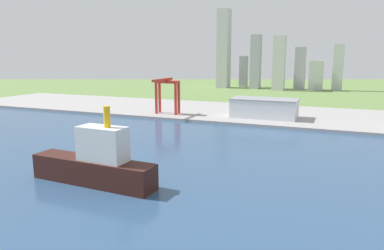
{
  "coord_description": "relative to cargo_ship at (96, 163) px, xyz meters",
  "views": [
    {
      "loc": [
        50.34,
        106.04,
        63.15
      ],
      "look_at": [
        -9.88,
        251.33,
        32.57
      ],
      "focal_mm": 32.9,
      "sensor_mm": 36.0,
      "label": 1
    }
  ],
  "objects": [
    {
      "name": "distant_skyline",
      "position": [
        -30.03,
        571.0,
        44.65
      ],
      "size": [
        240.17,
        70.53,
        157.15
      ],
      "color": "#B5B5BA",
      "rests_on": "ground"
    },
    {
      "name": "industrial_pier",
      "position": [
        58.5,
        246.87,
        -9.73
      ],
      "size": [
        840.0,
        140.0,
        2.5
      ],
      "primitive_type": "cube",
      "color": "#9D9997",
      "rests_on": "ground"
    },
    {
      "name": "ground_plane",
      "position": [
        58.5,
        56.87,
        -10.98
      ],
      "size": [
        2400.0,
        2400.0,
        0.0
      ],
      "primitive_type": "plane",
      "color": "olive"
    },
    {
      "name": "port_crane_red",
      "position": [
        -59.77,
        198.96,
        19.43
      ],
      "size": [
        25.52,
        42.53,
        38.48
      ],
      "color": "#B72D23",
      "rests_on": "industrial_pier"
    },
    {
      "name": "warehouse_main",
      "position": [
        41.46,
        217.48,
        1.16
      ],
      "size": [
        65.56,
        34.08,
        19.23
      ],
      "color": "silver",
      "rests_on": "industrial_pier"
    },
    {
      "name": "water_bay",
      "position": [
        58.5,
        -3.13,
        -10.9
      ],
      "size": [
        840.0,
        360.0,
        0.15
      ],
      "primitive_type": "cube",
      "color": "#2D4C70",
      "rests_on": "ground"
    },
    {
      "name": "cargo_ship",
      "position": [
        0.0,
        0.0,
        0.0
      ],
      "size": [
        68.83,
        16.22,
        40.03
      ],
      "color": "#381914",
      "rests_on": "water_bay"
    }
  ]
}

